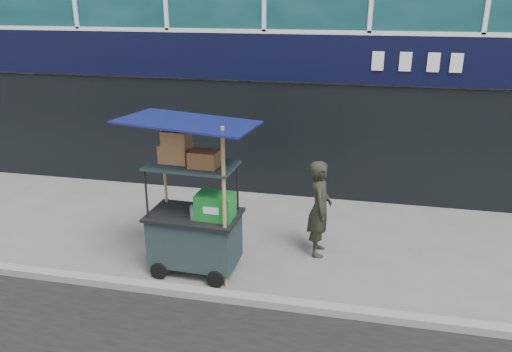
# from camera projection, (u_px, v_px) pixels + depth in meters

# --- Properties ---
(ground) EXTENTS (80.00, 80.00, 0.00)m
(ground) POSITION_uv_depth(u_px,v_px,m) (211.00, 290.00, 7.30)
(ground) COLOR #5E5E5A
(ground) RESTS_ON ground
(curb) EXTENTS (80.00, 0.18, 0.12)m
(curb) POSITION_uv_depth(u_px,v_px,m) (207.00, 294.00, 7.09)
(curb) COLOR gray
(curb) RESTS_ON ground
(vendor_cart) EXTENTS (1.89, 1.38, 2.49)m
(vendor_cart) POSITION_uv_depth(u_px,v_px,m) (195.00, 219.00, 7.54)
(vendor_cart) COLOR black
(vendor_cart) RESTS_ON ground
(vendor_man) EXTENTS (0.43, 0.61, 1.62)m
(vendor_man) POSITION_uv_depth(u_px,v_px,m) (320.00, 208.00, 8.09)
(vendor_man) COLOR black
(vendor_man) RESTS_ON ground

